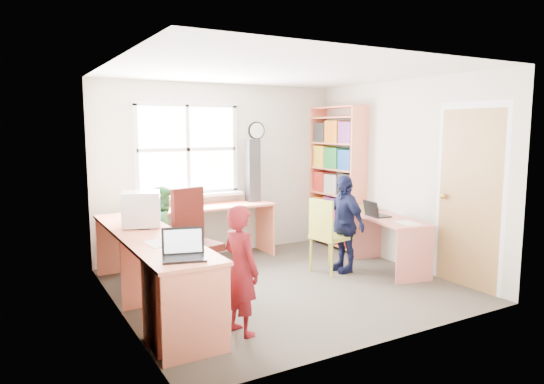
% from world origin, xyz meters
% --- Properties ---
extents(room, '(3.64, 3.44, 2.44)m').
position_xyz_m(room, '(0.01, 0.10, 1.22)').
color(room, '#423B33').
rests_on(room, ground).
extents(l_desk, '(2.38, 2.95, 0.75)m').
position_xyz_m(l_desk, '(-1.31, -0.28, 0.46)').
color(l_desk, '#FF8865').
rests_on(l_desk, ground).
extents(right_desk, '(0.76, 1.23, 0.66)m').
position_xyz_m(right_desk, '(1.49, -0.14, 0.48)').
color(right_desk, '#EC8476').
rests_on(right_desk, ground).
extents(bookshelf, '(0.30, 1.02, 2.10)m').
position_xyz_m(bookshelf, '(1.65, 1.19, 1.00)').
color(bookshelf, '#FF8865').
rests_on(bookshelf, ground).
extents(swivel_chair, '(0.63, 0.63, 1.11)m').
position_xyz_m(swivel_chair, '(-0.86, 0.51, 0.48)').
color(swivel_chair, black).
rests_on(swivel_chair, ground).
extents(wooden_chair, '(0.47, 0.47, 0.93)m').
position_xyz_m(wooden_chair, '(0.72, 0.14, 0.51)').
color(wooden_chair, gold).
rests_on(wooden_chair, ground).
extents(crt_monitor, '(0.47, 0.44, 0.38)m').
position_xyz_m(crt_monitor, '(-1.47, 0.45, 0.94)').
color(crt_monitor, silver).
rests_on(crt_monitor, l_desk).
extents(laptop_left, '(0.41, 0.37, 0.24)m').
position_xyz_m(laptop_left, '(-1.50, -0.94, 0.81)').
color(laptop_left, black).
rests_on(laptop_left, l_desk).
extents(laptop_right, '(0.28, 0.32, 0.20)m').
position_xyz_m(laptop_right, '(1.42, 0.06, 0.71)').
color(laptop_right, black).
rests_on(laptop_right, right_desk).
extents(speaker_a, '(0.12, 0.12, 0.19)m').
position_xyz_m(speaker_a, '(-1.47, 0.32, 0.85)').
color(speaker_a, black).
rests_on(speaker_a, l_desk).
extents(speaker_b, '(0.09, 0.09, 0.18)m').
position_xyz_m(speaker_b, '(-1.46, 0.91, 0.84)').
color(speaker_b, black).
rests_on(speaker_b, l_desk).
extents(cd_tower, '(0.18, 0.16, 0.88)m').
position_xyz_m(cd_tower, '(0.38, 1.47, 1.19)').
color(cd_tower, black).
rests_on(cd_tower, l_desk).
extents(game_box, '(0.41, 0.41, 0.06)m').
position_xyz_m(game_box, '(1.52, 0.42, 0.69)').
color(game_box, red).
rests_on(game_box, right_desk).
extents(paper_a, '(0.24, 0.33, 0.00)m').
position_xyz_m(paper_a, '(-1.52, -0.37, 0.75)').
color(paper_a, white).
rests_on(paper_a, l_desk).
extents(paper_b, '(0.26, 0.34, 0.00)m').
position_xyz_m(paper_b, '(1.45, -0.47, 0.66)').
color(paper_b, white).
rests_on(paper_b, right_desk).
extents(potted_plant, '(0.16, 0.13, 0.27)m').
position_xyz_m(potted_plant, '(-0.51, 1.44, 0.89)').
color(potted_plant, '#2B6B2B').
rests_on(potted_plant, l_desk).
extents(person_red, '(0.35, 0.46, 1.14)m').
position_xyz_m(person_red, '(-0.99, -0.94, 0.57)').
color(person_red, maroon).
rests_on(person_red, ground).
extents(person_green, '(0.57, 0.65, 1.10)m').
position_xyz_m(person_green, '(-1.06, 1.01, 0.55)').
color(person_green, '#2D7233').
rests_on(person_green, ground).
extents(person_navy, '(0.31, 0.71, 1.21)m').
position_xyz_m(person_navy, '(0.96, 0.12, 0.61)').
color(person_navy, '#121639').
rests_on(person_navy, ground).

